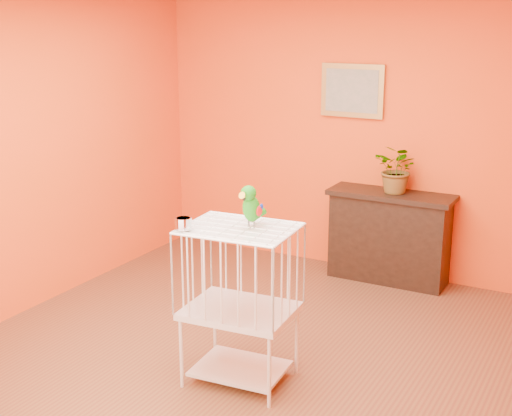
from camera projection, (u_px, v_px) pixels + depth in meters
The scene contains 8 objects.
ground at pixel (235, 356), 5.28m from camera, with size 4.50×4.50×0.00m, color brown.
room_shell at pixel (234, 146), 4.86m from camera, with size 4.50×4.50×4.50m.
console_cabinet at pixel (389, 237), 6.68m from camera, with size 1.16×0.42×0.86m.
potted_plant at pixel (398, 175), 6.50m from camera, with size 0.40×0.45×0.35m, color #26722D.
framed_picture at pixel (352, 91), 6.69m from camera, with size 0.62×0.04×0.50m.
birdcage at pixel (240, 303), 4.79m from camera, with size 0.76×0.61×1.10m.
feed_cup at pixel (183, 223), 4.59m from camera, with size 0.11×0.11×0.08m, color silver.
parrot at pixel (251, 206), 4.63m from camera, with size 0.14×0.26×0.29m.
Camera 1 is at (2.43, -4.14, 2.47)m, focal length 50.00 mm.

